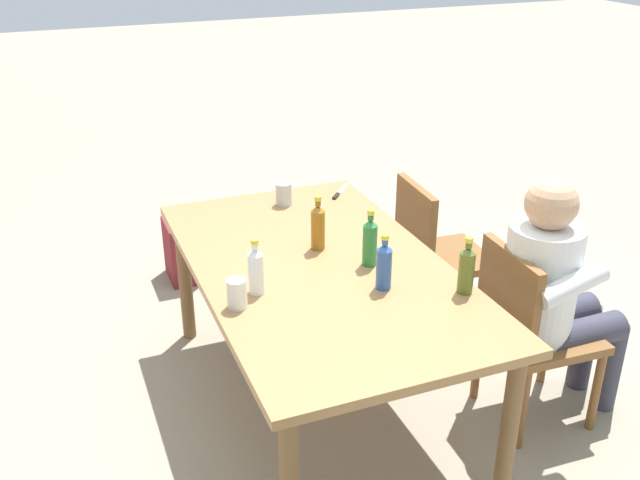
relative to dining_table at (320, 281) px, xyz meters
The scene contains 14 objects.
ground_plane 0.68m from the dining_table, ahead, with size 24.00×24.00×0.00m, color gray.
dining_table is the anchor object (origin of this frame).
chair_near_left 0.94m from the dining_table, 116.32° to the right, with size 0.46×0.46×0.87m.
chair_near_right 0.94m from the dining_table, 63.17° to the right, with size 0.47×0.47×0.87m.
person_in_white_shirt 1.02m from the dining_table, 113.80° to the right, with size 0.47×0.61×1.18m.
bottle_blue 0.38m from the dining_table, 150.17° to the right, with size 0.06×0.06×0.24m.
bottle_olive 0.66m from the dining_table, 134.06° to the right, with size 0.06×0.06×0.24m.
bottle_amber 0.25m from the dining_table, 18.62° to the right, with size 0.06×0.06×0.26m.
bottle_green 0.29m from the dining_table, 110.36° to the right, with size 0.06×0.06×0.26m.
bottle_clear 0.40m from the dining_table, 111.86° to the left, with size 0.06×0.06×0.24m.
cup_white 0.50m from the dining_table, 116.12° to the left, with size 0.08×0.08×0.12m, color white.
cup_steel 0.73m from the dining_table, ahead, with size 0.08×0.08×0.12m, color #B2B7BC.
table_knife 0.86m from the dining_table, 28.96° to the right, with size 0.19×0.17×0.01m.
backpack_by_near_side 1.63m from the dining_table, 11.87° to the left, with size 0.29×0.24×0.39m.
Camera 1 is at (-2.59, 1.04, 2.20)m, focal length 40.61 mm.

